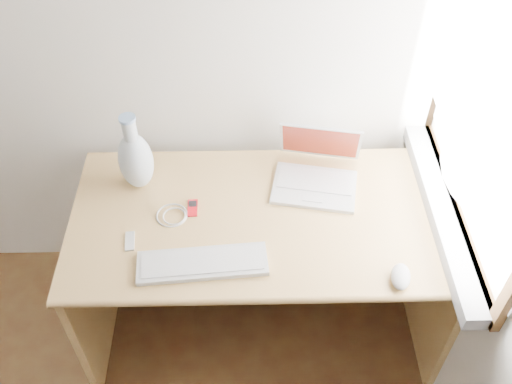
{
  "coord_description": "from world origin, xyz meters",
  "views": [
    {
      "loc": [
        0.98,
        -0.09,
        2.36
      ],
      "look_at": [
        1.0,
        1.35,
        0.85
      ],
      "focal_mm": 40.0,
      "sensor_mm": 36.0,
      "label": 1
    }
  ],
  "objects_px": {
    "vase": "(136,159)",
    "laptop": "(314,172)",
    "external_keyboard": "(203,263)",
    "desk": "(262,235)"
  },
  "relations": [
    {
      "from": "desk",
      "to": "vase",
      "type": "bearing_deg",
      "value": 169.9
    },
    {
      "from": "laptop",
      "to": "vase",
      "type": "height_order",
      "value": "vase"
    },
    {
      "from": "desk",
      "to": "laptop",
      "type": "height_order",
      "value": "laptop"
    },
    {
      "from": "desk",
      "to": "vase",
      "type": "relative_size",
      "value": 4.29
    },
    {
      "from": "laptop",
      "to": "external_keyboard",
      "type": "distance_m",
      "value": 0.58
    },
    {
      "from": "vase",
      "to": "desk",
      "type": "bearing_deg",
      "value": -10.1
    },
    {
      "from": "vase",
      "to": "laptop",
      "type": "bearing_deg",
      "value": 0.49
    },
    {
      "from": "desk",
      "to": "laptop",
      "type": "distance_m",
      "value": 0.35
    },
    {
      "from": "laptop",
      "to": "external_keyboard",
      "type": "relative_size",
      "value": 0.78
    },
    {
      "from": "desk",
      "to": "laptop",
      "type": "bearing_deg",
      "value": 24.12
    }
  ]
}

